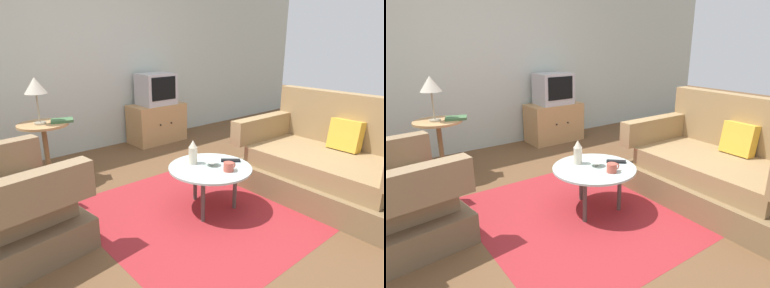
{
  "view_description": "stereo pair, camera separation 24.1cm",
  "coord_description": "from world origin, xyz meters",
  "views": [
    {
      "loc": [
        -1.71,
        -1.99,
        1.46
      ],
      "look_at": [
        0.16,
        0.18,
        0.55
      ],
      "focal_mm": 30.94,
      "sensor_mm": 36.0,
      "label": 1
    },
    {
      "loc": [
        -1.52,
        -2.14,
        1.46
      ],
      "look_at": [
        0.16,
        0.18,
        0.55
      ],
      "focal_mm": 30.94,
      "sensor_mm": 36.0,
      "label": 2
    }
  ],
  "objects": [
    {
      "name": "tv_stand",
      "position": [
        1.0,
        1.96,
        0.28
      ],
      "size": [
        0.8,
        0.46,
        0.56
      ],
      "color": "tan",
      "rests_on": "ground"
    },
    {
      "name": "mug",
      "position": [
        0.2,
        -0.24,
        0.44
      ],
      "size": [
        0.13,
        0.09,
        0.08
      ],
      "color": "#B74C3D",
      "rests_on": "coffee_table"
    },
    {
      "name": "coffee_table",
      "position": [
        0.15,
        -0.07,
        0.37
      ],
      "size": [
        0.72,
        0.72,
        0.4
      ],
      "color": "#B2C6C1",
      "rests_on": "ground"
    },
    {
      "name": "armchair",
      "position": [
        -1.37,
        0.46,
        0.3
      ],
      "size": [
        0.93,
        1.07,
        0.84
      ],
      "rotation": [
        0.0,
        0.0,
        -1.45
      ],
      "color": "brown",
      "rests_on": "ground"
    },
    {
      "name": "vase",
      "position": [
        0.09,
        0.09,
        0.51
      ],
      "size": [
        0.08,
        0.08,
        0.22
      ],
      "color": "beige",
      "rests_on": "coffee_table"
    },
    {
      "name": "tv_remote_dark",
      "position": [
        0.38,
        -0.09,
        0.41
      ],
      "size": [
        0.16,
        0.15,
        0.02
      ],
      "rotation": [
        0.0,
        0.0,
        2.4
      ],
      "color": "black",
      "rests_on": "coffee_table"
    },
    {
      "name": "television",
      "position": [
        1.0,
        1.95,
        0.78
      ],
      "size": [
        0.5,
        0.39,
        0.44
      ],
      "color": "#B7B7BC",
      "rests_on": "tv_stand"
    },
    {
      "name": "ground_plane",
      "position": [
        0.0,
        0.0,
        0.0
      ],
      "size": [
        16.0,
        16.0,
        0.0
      ],
      "primitive_type": "plane",
      "color": "brown"
    },
    {
      "name": "couch",
      "position": [
        1.24,
        -0.59,
        0.31
      ],
      "size": [
        0.99,
        1.63,
        0.95
      ],
      "rotation": [
        0.0,
        0.0,
        1.55
      ],
      "color": "brown",
      "rests_on": "ground"
    },
    {
      "name": "area_rug",
      "position": [
        0.15,
        -0.07,
        0.0
      ],
      "size": [
        2.01,
        1.89,
        0.0
      ],
      "primitive_type": "cube",
      "color": "maroon",
      "rests_on": "ground"
    },
    {
      "name": "bowl",
      "position": [
        0.18,
        -0.05,
        0.43
      ],
      "size": [
        0.12,
        0.12,
        0.04
      ],
      "color": "silver",
      "rests_on": "coffee_table"
    },
    {
      "name": "side_table",
      "position": [
        -0.74,
        1.46,
        0.46
      ],
      "size": [
        0.49,
        0.49,
        0.65
      ],
      "color": "tan",
      "rests_on": "ground"
    },
    {
      "name": "table_lamp",
      "position": [
        -0.77,
        1.44,
        1.02
      ],
      "size": [
        0.21,
        0.21,
        0.47
      ],
      "color": "#9E937A",
      "rests_on": "side_table"
    },
    {
      "name": "book",
      "position": [
        -0.56,
        1.41,
        0.66
      ],
      "size": [
        0.26,
        0.22,
        0.03
      ],
      "rotation": [
        0.0,
        0.0,
        -0.31
      ],
      "color": "#3D663D",
      "rests_on": "side_table"
    },
    {
      "name": "back_wall",
      "position": [
        0.0,
        2.28,
        1.35
      ],
      "size": [
        9.0,
        0.12,
        2.7
      ],
      "primitive_type": "cube",
      "color": "#B2BCB2",
      "rests_on": "ground"
    }
  ]
}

